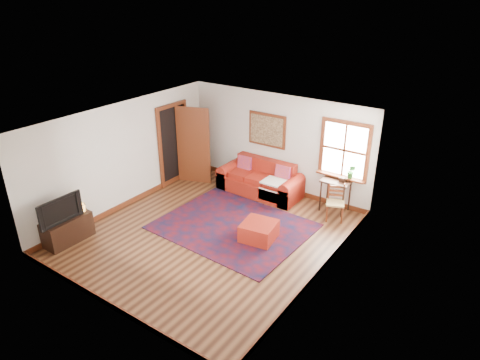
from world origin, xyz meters
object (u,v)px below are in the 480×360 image
Objects in this scene: ladder_back_chair at (335,201)px; red_leather_sofa at (261,182)px; media_cabinet at (68,229)px; red_ottoman at (259,231)px; side_table at (336,185)px.

red_leather_sofa is at bearing 174.75° from ladder_back_chair.
red_leather_sofa is 2.16× the size of media_cabinet.
side_table is (0.78, 2.08, 0.46)m from red_ottoman.
side_table is (1.93, 0.17, 0.38)m from red_leather_sofa.
red_ottoman is 0.86× the size of side_table.
ladder_back_chair is at bearing 44.06° from media_cabinet.
red_leather_sofa is at bearing -175.06° from side_table.
media_cabinet is (-4.15, -4.01, -0.18)m from ladder_back_chair.
red_leather_sofa is at bearing 63.97° from media_cabinet.
red_ottoman is (1.16, -1.91, -0.08)m from red_leather_sofa.
side_table is 0.44m from ladder_back_chair.
media_cabinet is (-3.21, -2.29, 0.08)m from red_ottoman.
red_leather_sofa reaches higher than side_table.
side_table reaches higher than media_cabinet.
ladder_back_chair reaches higher than side_table.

